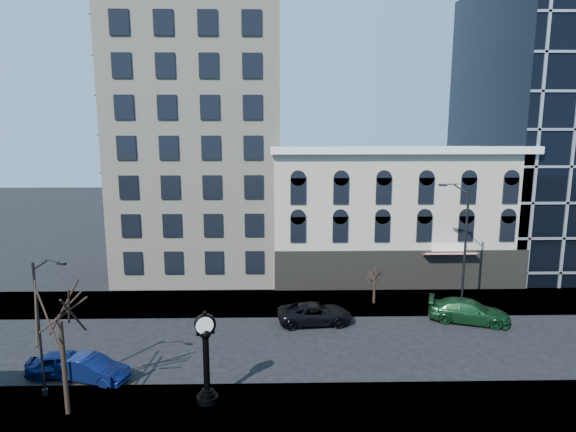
{
  "coord_description": "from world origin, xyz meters",
  "views": [
    {
      "loc": [
        1.22,
        -31.63,
        14.81
      ],
      "look_at": [
        2.0,
        4.0,
        8.0
      ],
      "focal_mm": 32.0,
      "sensor_mm": 36.0,
      "label": 1
    }
  ],
  "objects_px": {
    "street_lamp_near": "(44,291)",
    "street_clock": "(206,361)",
    "car_near_a": "(66,363)",
    "car_near_b": "(92,369)"
  },
  "relations": [
    {
      "from": "car_near_a",
      "to": "car_near_b",
      "type": "xyz_separation_m",
      "value": [
        1.71,
        -0.67,
        -0.02
      ]
    },
    {
      "from": "car_near_b",
      "to": "street_clock",
      "type": "bearing_deg",
      "value": -93.05
    },
    {
      "from": "car_near_b",
      "to": "car_near_a",
      "type": "bearing_deg",
      "value": 85.82
    },
    {
      "from": "street_clock",
      "to": "street_lamp_near",
      "type": "height_order",
      "value": "street_lamp_near"
    },
    {
      "from": "street_clock",
      "to": "car_near_a",
      "type": "relative_size",
      "value": 1.16
    },
    {
      "from": "street_lamp_near",
      "to": "car_near_a",
      "type": "relative_size",
      "value": 1.81
    },
    {
      "from": "street_clock",
      "to": "car_near_b",
      "type": "relative_size",
      "value": 1.16
    },
    {
      "from": "street_clock",
      "to": "car_near_a",
      "type": "height_order",
      "value": "street_clock"
    },
    {
      "from": "street_lamp_near",
      "to": "street_clock",
      "type": "bearing_deg",
      "value": 17.54
    },
    {
      "from": "street_lamp_near",
      "to": "car_near_b",
      "type": "xyz_separation_m",
      "value": [
        1.36,
        1.98,
        -5.34
      ]
    }
  ]
}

